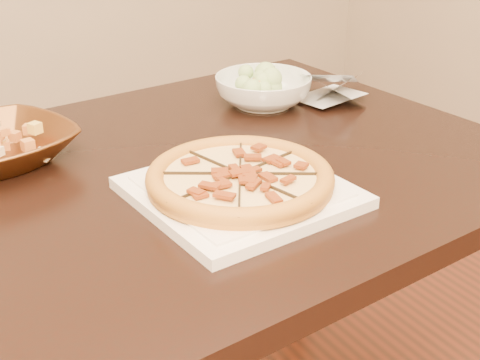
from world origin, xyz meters
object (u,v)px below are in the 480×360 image
Objects in this scene: bronze_bowl at (0,147)px; pizza at (240,178)px; salad_bowl at (263,91)px; dining_table at (149,237)px; plate at (240,192)px.

pizza is at bearing -48.94° from bronze_bowl.
salad_bowl reaches higher than pizza.
salad_bowl is at bearing 2.12° from bronze_bowl.
dining_table is 0.21m from plate.
plate is 1.57× the size of salad_bowl.
pizza reaches higher than plate.
pizza is (-0.00, 0.00, 0.02)m from plate.
salad_bowl reaches higher than plate.
salad_bowl is (0.26, 0.34, -0.00)m from pizza.
dining_table is 0.22m from pizza.
plate is at bearing -55.22° from dining_table.
pizza is 0.42m from bronze_bowl.
salad_bowl reaches higher than bronze_bowl.
pizza is 0.43m from salad_bowl.
dining_table is 0.29m from bronze_bowl.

